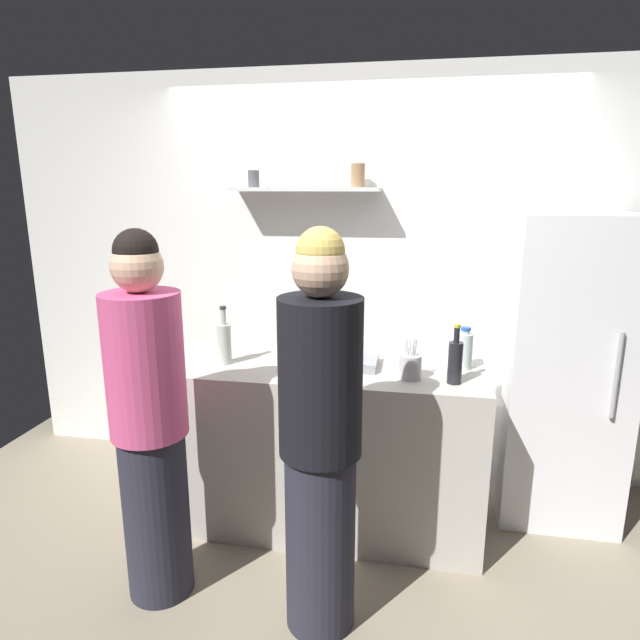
# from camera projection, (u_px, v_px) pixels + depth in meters

# --- Properties ---
(ground_plane) EXTENTS (5.28, 5.28, 0.00)m
(ground_plane) POSITION_uv_depth(u_px,v_px,m) (332.00, 580.00, 2.67)
(ground_plane) COLOR gray
(back_wall_assembly) EXTENTS (4.80, 0.32, 2.60)m
(back_wall_assembly) POSITION_uv_depth(u_px,v_px,m) (363.00, 278.00, 3.55)
(back_wall_assembly) COLOR white
(back_wall_assembly) RESTS_ON ground
(refrigerator) EXTENTS (0.64, 0.60, 1.75)m
(refrigerator) POSITION_uv_depth(u_px,v_px,m) (563.00, 370.00, 3.07)
(refrigerator) COLOR white
(refrigerator) RESTS_ON ground
(counter) EXTENTS (1.77, 0.68, 0.94)m
(counter) POSITION_uv_depth(u_px,v_px,m) (320.00, 443.00, 3.07)
(counter) COLOR #B7B2A8
(counter) RESTS_ON ground
(baking_pan) EXTENTS (0.34, 0.24, 0.05)m
(baking_pan) POSITION_uv_depth(u_px,v_px,m) (346.00, 361.00, 2.93)
(baking_pan) COLOR gray
(baking_pan) RESTS_ON counter
(utensil_holder) EXTENTS (0.11, 0.11, 0.21)m
(utensil_holder) POSITION_uv_depth(u_px,v_px,m) (410.00, 366.00, 2.73)
(utensil_holder) COLOR #B2B2B7
(utensil_holder) RESTS_ON counter
(wine_bottle_amber_glass) EXTENTS (0.07, 0.07, 0.30)m
(wine_bottle_amber_glass) POSITION_uv_depth(u_px,v_px,m) (288.00, 333.00, 3.19)
(wine_bottle_amber_glass) COLOR #472814
(wine_bottle_amber_glass) RESTS_ON counter
(wine_bottle_dark_glass) EXTENTS (0.07, 0.07, 0.30)m
(wine_bottle_dark_glass) POSITION_uv_depth(u_px,v_px,m) (455.00, 361.00, 2.65)
(wine_bottle_dark_glass) COLOR black
(wine_bottle_dark_glass) RESTS_ON counter
(wine_bottle_pale_glass) EXTENTS (0.08, 0.08, 0.32)m
(wine_bottle_pale_glass) POSITION_uv_depth(u_px,v_px,m) (224.00, 342.00, 2.95)
(wine_bottle_pale_glass) COLOR #B2BFB2
(wine_bottle_pale_glass) RESTS_ON counter
(wine_bottle_green_glass) EXTENTS (0.07, 0.07, 0.29)m
(wine_bottle_green_glass) POSITION_uv_depth(u_px,v_px,m) (326.00, 334.00, 3.17)
(wine_bottle_green_glass) COLOR #19471E
(wine_bottle_green_glass) RESTS_ON counter
(water_bottle_plastic) EXTENTS (0.08, 0.08, 0.23)m
(water_bottle_plastic) POSITION_uv_depth(u_px,v_px,m) (465.00, 350.00, 2.87)
(water_bottle_plastic) COLOR silver
(water_bottle_plastic) RESTS_ON counter
(person_blonde) EXTENTS (0.34, 0.34, 1.74)m
(person_blonde) POSITION_uv_depth(u_px,v_px,m) (320.00, 441.00, 2.22)
(person_blonde) COLOR #262633
(person_blonde) RESTS_ON ground
(person_pink_top) EXTENTS (0.34, 0.34, 1.72)m
(person_pink_top) POSITION_uv_depth(u_px,v_px,m) (150.00, 424.00, 2.42)
(person_pink_top) COLOR #262633
(person_pink_top) RESTS_ON ground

